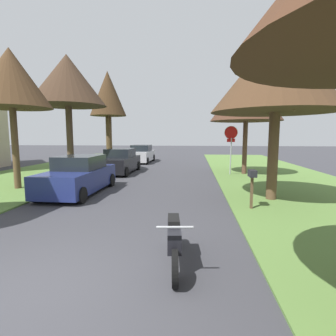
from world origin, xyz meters
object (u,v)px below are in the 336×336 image
object	(u,v)px
street_tree_right_mid_a	(277,72)
parked_motorcycle	(174,239)
street_tree_left_mid_a	(10,79)
curbside_mailbox	(252,178)
street_tree_right_mid_b	(247,96)
stop_sign_far	(231,140)
parked_sedan_black	(120,162)
street_tree_left_far	(108,95)
parked_sedan_silver	(141,154)
parked_sedan_navy	(79,176)
street_tree_left_mid_b	(67,81)

from	to	relation	value
street_tree_right_mid_a	parked_motorcycle	size ratio (longest dim) A/B	2.98
street_tree_left_mid_a	curbside_mailbox	distance (m)	10.83
street_tree_right_mid_a	curbside_mailbox	distance (m)	4.03
street_tree_left_mid_a	street_tree_right_mid_b	bearing A→B (deg)	27.38
parked_motorcycle	stop_sign_far	bearing A→B (deg)	77.60
street_tree_right_mid_b	curbside_mailbox	bearing A→B (deg)	-98.67
parked_sedan_black	curbside_mailbox	bearing A→B (deg)	-50.26
street_tree_left_far	parked_sedan_silver	bearing A→B (deg)	18.77
curbside_mailbox	parked_sedan_silver	bearing A→B (deg)	114.14
stop_sign_far	street_tree_right_mid_a	size ratio (longest dim) A/B	0.48
street_tree_left_mid_a	street_tree_left_far	distance (m)	11.71
street_tree_left_far	parked_sedan_silver	world-z (taller)	street_tree_left_far
parked_sedan_navy	street_tree_right_mid_a	bearing A→B (deg)	-3.71
street_tree_right_mid_a	street_tree_left_far	world-z (taller)	street_tree_left_far
street_tree_right_mid_a	street_tree_left_mid_b	xyz separation A→B (m)	(-10.86, 6.21, 1.14)
street_tree_left_mid_a	parked_sedan_silver	bearing A→B (deg)	75.96
street_tree_left_far	street_tree_left_mid_a	bearing A→B (deg)	-92.29
street_tree_right_mid_a	parked_sedan_navy	world-z (taller)	street_tree_right_mid_a
parked_sedan_black	curbside_mailbox	size ratio (longest dim) A/B	3.48
street_tree_right_mid_b	parked_motorcycle	distance (m)	13.27
stop_sign_far	curbside_mailbox	distance (m)	7.85
street_tree_left_mid_b	stop_sign_far	bearing A→B (deg)	0.71
street_tree_right_mid_b	parked_sedan_silver	world-z (taller)	street_tree_right_mid_b
street_tree_right_mid_a	street_tree_left_mid_a	world-z (taller)	street_tree_left_mid_a
street_tree_right_mid_a	parked_sedan_black	xyz separation A→B (m)	(-7.76, 6.67, -3.96)
street_tree_left_mid_a	street_tree_left_mid_b	size ratio (longest dim) A/B	0.83
parked_motorcycle	parked_sedan_navy	bearing A→B (deg)	127.57
stop_sign_far	parked_sedan_navy	world-z (taller)	stop_sign_far
street_tree_right_mid_a	street_tree_left_far	distance (m)	16.41
street_tree_left_far	parked_sedan_silver	xyz separation A→B (m)	(2.68, 0.91, -5.19)
street_tree_left_mid_a	street_tree_left_far	bearing A→B (deg)	87.71
street_tree_left_mid_b	parked_motorcycle	size ratio (longest dim) A/B	3.61
stop_sign_far	curbside_mailbox	bearing A→B (deg)	-92.42
street_tree_left_mid_b	parked_sedan_navy	size ratio (longest dim) A/B	1.67
street_tree_right_mid_b	parked_sedan_navy	size ratio (longest dim) A/B	1.41
street_tree_left_mid_b	street_tree_left_far	distance (m)	6.44
street_tree_left_mid_a	parked_sedan_black	distance (m)	7.71
stop_sign_far	street_tree_left_far	distance (m)	12.16
street_tree_left_mid_a	street_tree_left_mid_b	world-z (taller)	street_tree_left_mid_b
street_tree_right_mid_b	parked_sedan_black	xyz separation A→B (m)	(-7.98, -0.05, -4.06)
street_tree_left_far	parked_sedan_navy	size ratio (longest dim) A/B	1.78
street_tree_right_mid_b	curbside_mailbox	distance (m)	9.05
stop_sign_far	street_tree_left_mid_b	size ratio (longest dim) A/B	0.40
street_tree_left_far	parked_motorcycle	bearing A→B (deg)	-68.32
parked_motorcycle	curbside_mailbox	distance (m)	4.54
street_tree_right_mid_a	parked_motorcycle	world-z (taller)	street_tree_right_mid_a
stop_sign_far	street_tree_left_far	xyz separation A→B (m)	(-9.71, 6.30, 3.73)
parked_sedan_black	stop_sign_far	bearing A→B (deg)	-2.75
street_tree_right_mid_b	parked_sedan_silver	bearing A→B (deg)	139.36
street_tree_left_mid_b	curbside_mailbox	xyz separation A→B (m)	(9.84, -7.64, -4.77)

